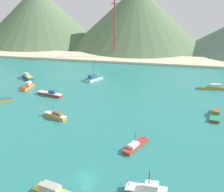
{
  "coord_description": "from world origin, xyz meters",
  "views": [
    {
      "loc": [
        16.8,
        -54.17,
        40.03
      ],
      "look_at": [
        -3.88,
        46.6,
        2.2
      ],
      "focal_mm": 48.42,
      "sensor_mm": 36.0,
      "label": 1
    }
  ],
  "objects_px": {
    "fishing_boat_14": "(213,87)",
    "fishing_boat_8": "(94,78)",
    "fishing_boat_0": "(28,77)",
    "fishing_boat_1": "(216,115)",
    "fishing_boat_10": "(28,86)",
    "fishing_boat_6": "(147,190)",
    "fishing_boat_15": "(56,116)",
    "fishing_boat_5": "(50,94)",
    "fishing_boat_13": "(135,146)",
    "radio_tower": "(114,25)",
    "fishing_boat_2": "(54,192)"
  },
  "relations": [
    {
      "from": "fishing_boat_14",
      "to": "fishing_boat_8",
      "type": "bearing_deg",
      "value": 177.52
    },
    {
      "from": "fishing_boat_0",
      "to": "fishing_boat_1",
      "type": "bearing_deg",
      "value": -18.78
    },
    {
      "from": "fishing_boat_10",
      "to": "fishing_boat_14",
      "type": "relative_size",
      "value": 0.75
    },
    {
      "from": "fishing_boat_6",
      "to": "fishing_boat_15",
      "type": "bearing_deg",
      "value": 135.42
    },
    {
      "from": "fishing_boat_5",
      "to": "fishing_boat_10",
      "type": "xyz_separation_m",
      "value": [
        -12.64,
        6.64,
        0.1
      ]
    },
    {
      "from": "fishing_boat_10",
      "to": "fishing_boat_1",
      "type": "bearing_deg",
      "value": -11.23
    },
    {
      "from": "fishing_boat_6",
      "to": "fishing_boat_13",
      "type": "distance_m",
      "value": 18.56
    },
    {
      "from": "fishing_boat_8",
      "to": "radio_tower",
      "type": "distance_m",
      "value": 48.88
    },
    {
      "from": "fishing_boat_10",
      "to": "fishing_boat_15",
      "type": "distance_m",
      "value": 34.46
    },
    {
      "from": "fishing_boat_2",
      "to": "radio_tower",
      "type": "height_order",
      "value": "radio_tower"
    },
    {
      "from": "fishing_boat_13",
      "to": "fishing_boat_8",
      "type": "bearing_deg",
      "value": 115.0
    },
    {
      "from": "fishing_boat_14",
      "to": "fishing_boat_1",
      "type": "bearing_deg",
      "value": -94.1
    },
    {
      "from": "fishing_boat_1",
      "to": "fishing_boat_2",
      "type": "relative_size",
      "value": 1.12
    },
    {
      "from": "fishing_boat_0",
      "to": "fishing_boat_5",
      "type": "relative_size",
      "value": 0.72
    },
    {
      "from": "fishing_boat_0",
      "to": "fishing_boat_13",
      "type": "height_order",
      "value": "fishing_boat_13"
    },
    {
      "from": "fishing_boat_0",
      "to": "fishing_boat_14",
      "type": "distance_m",
      "value": 81.21
    },
    {
      "from": "fishing_boat_10",
      "to": "fishing_boat_13",
      "type": "distance_m",
      "value": 63.86
    },
    {
      "from": "fishing_boat_13",
      "to": "fishing_boat_15",
      "type": "height_order",
      "value": "fishing_boat_13"
    },
    {
      "from": "fishing_boat_1",
      "to": "fishing_boat_5",
      "type": "distance_m",
      "value": 60.7
    },
    {
      "from": "fishing_boat_0",
      "to": "fishing_boat_6",
      "type": "distance_m",
      "value": 93.0
    },
    {
      "from": "fishing_boat_1",
      "to": "fishing_boat_5",
      "type": "xyz_separation_m",
      "value": [
        -60.2,
        7.82,
        0.1
      ]
    },
    {
      "from": "fishing_boat_6",
      "to": "radio_tower",
      "type": "bearing_deg",
      "value": 104.28
    },
    {
      "from": "fishing_boat_2",
      "to": "fishing_boat_14",
      "type": "xyz_separation_m",
      "value": [
        38.5,
        76.14,
        -0.11
      ]
    },
    {
      "from": "fishing_boat_5",
      "to": "fishing_boat_10",
      "type": "bearing_deg",
      "value": 152.28
    },
    {
      "from": "fishing_boat_0",
      "to": "fishing_boat_10",
      "type": "distance_m",
      "value": 13.96
    },
    {
      "from": "fishing_boat_1",
      "to": "fishing_boat_6",
      "type": "bearing_deg",
      "value": -112.75
    },
    {
      "from": "fishing_boat_5",
      "to": "fishing_boat_15",
      "type": "bearing_deg",
      "value": -63.05
    },
    {
      "from": "fishing_boat_1",
      "to": "fishing_boat_6",
      "type": "xyz_separation_m",
      "value": [
        -18.16,
        -43.3,
        0.29
      ]
    },
    {
      "from": "fishing_boat_6",
      "to": "fishing_boat_14",
      "type": "distance_m",
      "value": 74.56
    },
    {
      "from": "fishing_boat_8",
      "to": "fishing_boat_1",
      "type": "bearing_deg",
      "value": -32.03
    },
    {
      "from": "radio_tower",
      "to": "fishing_boat_14",
      "type": "bearing_deg",
      "value": -43.28
    },
    {
      "from": "fishing_boat_1",
      "to": "fishing_boat_0",
      "type": "bearing_deg",
      "value": 161.22
    },
    {
      "from": "fishing_boat_1",
      "to": "fishing_boat_2",
      "type": "xyz_separation_m",
      "value": [
        -36.46,
        -47.67,
        0.22
      ]
    },
    {
      "from": "radio_tower",
      "to": "fishing_boat_15",
      "type": "bearing_deg",
      "value": -91.14
    },
    {
      "from": "fishing_boat_8",
      "to": "fishing_boat_10",
      "type": "height_order",
      "value": "fishing_boat_8"
    },
    {
      "from": "fishing_boat_5",
      "to": "fishing_boat_6",
      "type": "relative_size",
      "value": 1.27
    },
    {
      "from": "fishing_boat_1",
      "to": "fishing_boat_8",
      "type": "bearing_deg",
      "value": 147.97
    },
    {
      "from": "fishing_boat_5",
      "to": "fishing_boat_14",
      "type": "height_order",
      "value": "fishing_boat_5"
    },
    {
      "from": "fishing_boat_6",
      "to": "fishing_boat_8",
      "type": "xyz_separation_m",
      "value": [
        -30.88,
        73.98,
        0.02
      ]
    },
    {
      "from": "fishing_boat_5",
      "to": "radio_tower",
      "type": "distance_m",
      "value": 71.65
    },
    {
      "from": "fishing_boat_5",
      "to": "fishing_boat_13",
      "type": "relative_size",
      "value": 1.13
    },
    {
      "from": "fishing_boat_0",
      "to": "fishing_boat_15",
      "type": "xyz_separation_m",
      "value": [
        28.84,
        -38.52,
        -0.06
      ]
    },
    {
      "from": "fishing_boat_6",
      "to": "fishing_boat_13",
      "type": "bearing_deg",
      "value": 104.82
    },
    {
      "from": "fishing_boat_15",
      "to": "fishing_boat_5",
      "type": "bearing_deg",
      "value": 116.95
    },
    {
      "from": "fishing_boat_14",
      "to": "radio_tower",
      "type": "distance_m",
      "value": 71.86
    },
    {
      "from": "fishing_boat_0",
      "to": "fishing_boat_6",
      "type": "height_order",
      "value": "fishing_boat_6"
    },
    {
      "from": "fishing_boat_1",
      "to": "fishing_boat_5",
      "type": "bearing_deg",
      "value": 172.6
    },
    {
      "from": "fishing_boat_2",
      "to": "fishing_boat_10",
      "type": "relative_size",
      "value": 1.14
    },
    {
      "from": "fishing_boat_6",
      "to": "fishing_boat_15",
      "type": "distance_m",
      "value": 45.14
    },
    {
      "from": "fishing_boat_5",
      "to": "radio_tower",
      "type": "bearing_deg",
      "value": 80.34
    }
  ]
}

